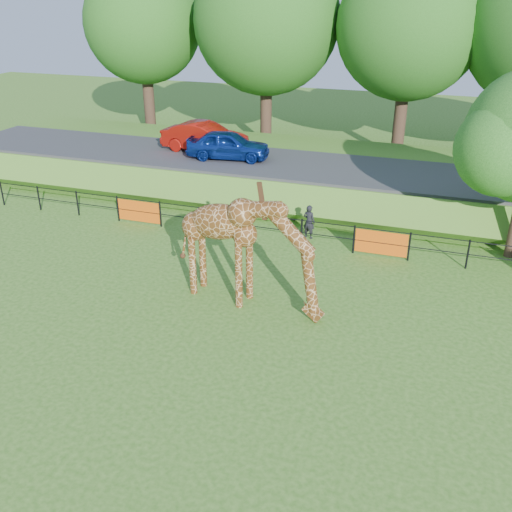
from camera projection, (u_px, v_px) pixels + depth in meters
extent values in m
plane|color=#336419|center=(223.00, 363.00, 15.07)|extent=(90.00, 90.00, 0.00)
cube|color=#336419|center=(341.00, 175.00, 28.04)|extent=(40.00, 9.00, 1.30)
cube|color=#303133|center=(335.00, 169.00, 26.45)|extent=(40.00, 5.00, 0.12)
imported|color=navy|center=(228.00, 145.00, 27.51)|extent=(4.17, 2.11, 1.36)
imported|color=#AD150C|center=(205.00, 137.00, 28.75)|extent=(4.51, 1.86, 1.45)
imported|color=black|center=(309.00, 222.00, 22.32)|extent=(0.57, 0.45, 1.37)
sphere|color=#1C5317|center=(503.00, 149.00, 18.99)|extent=(3.22, 3.22, 3.22)
cylinder|color=black|center=(149.00, 98.00, 36.91)|extent=(0.70, 0.70, 5.00)
sphere|color=#205316|center=(143.00, 23.00, 35.00)|extent=(7.20, 7.20, 7.20)
cylinder|color=black|center=(266.00, 105.00, 34.57)|extent=(0.70, 0.70, 5.00)
sphere|color=#205316|center=(267.00, 20.00, 32.51)|extent=(8.40, 8.40, 8.40)
cylinder|color=black|center=(400.00, 114.00, 32.22)|extent=(0.70, 0.70, 5.00)
sphere|color=#205316|center=(410.00, 26.00, 30.23)|extent=(7.80, 7.80, 7.80)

